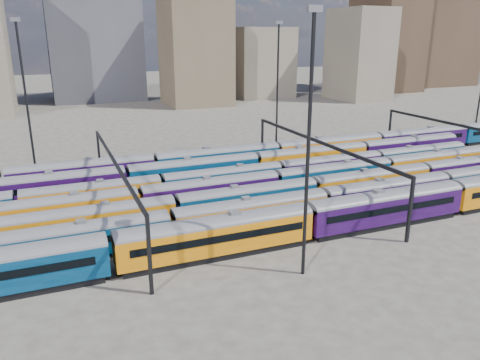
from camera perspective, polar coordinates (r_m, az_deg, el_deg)
name	(u,v)px	position (r m, az deg, el deg)	size (l,w,h in m)	color
ground	(258,199)	(68.77, 2.17, -2.38)	(500.00, 500.00, 0.00)	#45403B
rake_0	(308,217)	(55.13, 8.26, -4.46)	(133.99, 3.27, 5.51)	black
rake_1	(386,190)	(67.58, 17.40, -1.21)	(141.58, 2.96, 4.98)	black
rake_2	(313,188)	(66.57, 8.91, -0.93)	(118.91, 2.90, 4.88)	black
rake_3	(139,198)	(63.09, -12.18, -2.13)	(120.10, 2.93, 4.93)	black
rake_4	(161,184)	(68.54, -9.56, -0.52)	(114.04, 2.78, 4.67)	black
rake_5	(195,169)	(74.66, -5.55, 1.39)	(106.76, 3.13, 5.27)	black
rake_6	(277,151)	(85.28, 4.47, 3.53)	(133.96, 3.26, 5.51)	black
gantry_1	(115,169)	(61.46, -14.98, 1.25)	(0.35, 40.35, 8.03)	black
gantry_2	(319,148)	(71.42, 9.57, 3.82)	(0.35, 40.35, 8.03)	black
gantry_3	(468,133)	(90.69, 25.99, 5.17)	(0.35, 40.35, 8.03)	black
mast_1	(26,96)	(81.38, -24.67, 9.29)	(1.40, 0.50, 25.60)	black
mast_2	(309,139)	(43.89, 8.38, 5.01)	(1.40, 0.50, 25.60)	black
mast_3	(278,84)	(93.32, 4.59, 11.63)	(1.40, 0.50, 25.60)	black
skyline	(382,40)	(210.82, 16.97, 16.01)	(399.22, 60.48, 50.03)	#665B4C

